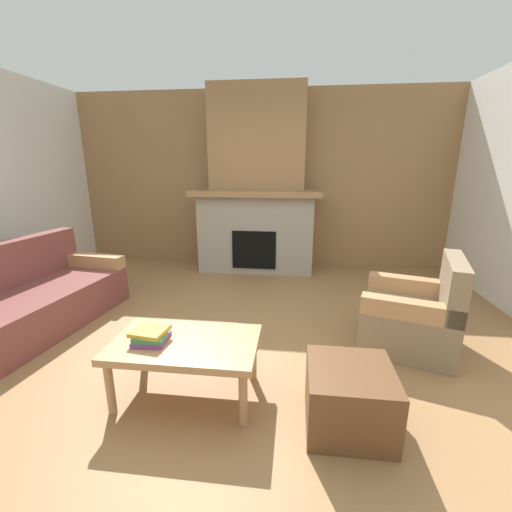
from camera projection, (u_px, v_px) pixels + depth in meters
The scene contains 8 objects.
ground at pixel (221, 357), 2.88m from camera, with size 9.00×9.00×0.00m, color olive.
wall_back_wood_panel at pixel (260, 180), 5.40m from camera, with size 6.00×0.12×2.70m, color #997047.
fireplace at pixel (257, 194), 5.09m from camera, with size 1.90×0.82×2.70m.
couch at pixel (31, 301), 3.34m from camera, with size 1.05×1.89×0.85m.
armchair at pixel (414, 316), 2.98m from camera, with size 0.95×0.95×0.85m.
coffee_table at pixel (185, 348), 2.32m from camera, with size 1.00×0.60×0.43m.
ottoman at pixel (349, 397), 2.09m from camera, with size 0.52×0.52×0.40m, color brown.
book_stack_near_edge at pixel (150, 336), 2.28m from camera, with size 0.25×0.24×0.09m.
Camera 1 is at (0.60, -2.50, 1.60)m, focal length 23.56 mm.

